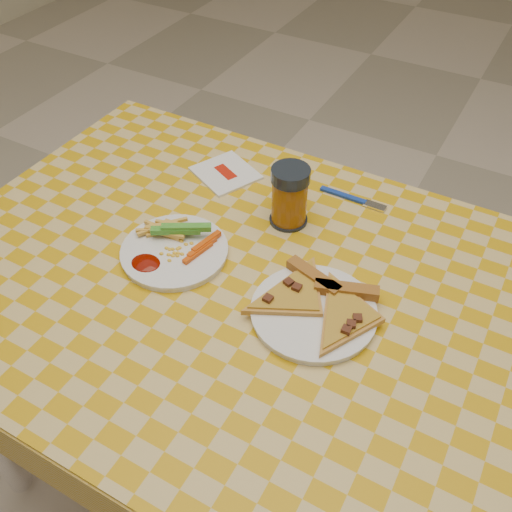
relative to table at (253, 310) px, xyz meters
The scene contains 9 objects.
ground 0.68m from the table, ahead, with size 8.00×8.00×0.00m, color beige.
table is the anchor object (origin of this frame).
plate_left 0.19m from the table, behind, with size 0.21×0.21×0.01m, color white.
plate_right 0.15m from the table, ahead, with size 0.22×0.22×0.01m, color white.
fries_veggies 0.21m from the table, behind, with size 0.18×0.16×0.04m.
pizza_slices 0.16m from the table, ahead, with size 0.30×0.26×0.02m.
drink_glass 0.24m from the table, 97.16° to the left, with size 0.08×0.08×0.13m.
napkin 0.36m from the table, 129.45° to the left, with size 0.17×0.17×0.01m.
fork 0.34m from the table, 78.22° to the left, with size 0.15×0.02×0.01m.
Camera 1 is at (0.36, -0.63, 1.53)m, focal length 40.00 mm.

